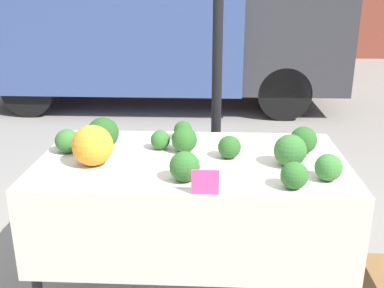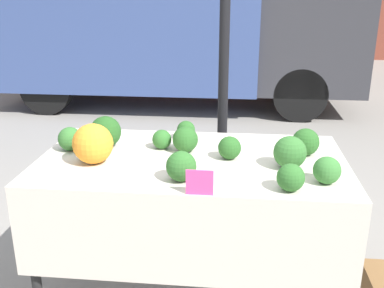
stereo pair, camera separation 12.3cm
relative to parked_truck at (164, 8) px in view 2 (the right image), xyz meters
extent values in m
plane|color=gray|center=(0.86, -4.42, -1.41)|extent=(40.00, 40.00, 0.00)
cylinder|color=black|center=(1.00, -3.59, -0.20)|extent=(0.07, 0.07, 2.41)
cube|color=#384C84|center=(-0.52, 0.00, 0.09)|extent=(3.73, 1.90, 2.35)
cube|color=#333338|center=(2.05, 0.00, -0.24)|extent=(1.42, 1.75, 1.70)
cylinder|color=black|center=(1.91, -0.76, -1.05)|extent=(0.71, 0.22, 0.71)
cylinder|color=black|center=(1.91, 0.76, -1.05)|extent=(0.71, 0.22, 0.71)
cylinder|color=black|center=(-1.55, -0.76, -1.05)|extent=(0.71, 0.22, 0.71)
cylinder|color=black|center=(-1.55, 0.76, -1.05)|extent=(0.71, 0.22, 0.71)
cube|color=beige|center=(0.86, -4.42, -0.60)|extent=(1.64, 0.92, 0.03)
cube|color=beige|center=(0.86, -4.87, -0.84)|extent=(1.64, 0.01, 0.45)
cylinder|color=black|center=(0.10, -4.82, -1.01)|extent=(0.05, 0.05, 0.79)
cylinder|color=black|center=(1.63, -4.82, -1.01)|extent=(0.05, 0.05, 0.79)
cylinder|color=black|center=(0.10, -4.02, -1.01)|extent=(0.05, 0.05, 0.79)
cylinder|color=black|center=(1.63, -4.02, -1.01)|extent=(0.05, 0.05, 0.79)
sphere|color=orange|center=(0.36, -4.54, -0.48)|extent=(0.21, 0.21, 0.21)
cone|color=#93B238|center=(0.22, -4.16, -0.54)|extent=(0.13, 0.13, 0.10)
sphere|color=#336B2D|center=(0.17, -4.37, -0.52)|extent=(0.13, 0.13, 0.13)
sphere|color=#387533|center=(1.52, -4.68, -0.52)|extent=(0.13, 0.13, 0.13)
sphere|color=#2D6628|center=(0.84, -4.72, -0.52)|extent=(0.15, 0.15, 0.15)
sphere|color=#2D6628|center=(1.35, -4.78, -0.53)|extent=(0.13, 0.13, 0.13)
sphere|color=#23511E|center=(0.35, -4.28, -0.50)|extent=(0.18, 0.18, 0.18)
sphere|color=#285B23|center=(1.47, -4.31, -0.52)|extent=(0.15, 0.15, 0.15)
sphere|color=#285B23|center=(0.79, -4.09, -0.53)|extent=(0.11, 0.11, 0.11)
sphere|color=#336B2D|center=(1.37, -4.50, -0.51)|extent=(0.17, 0.17, 0.17)
sphere|color=#285B23|center=(0.82, -4.32, -0.52)|extent=(0.14, 0.14, 0.14)
sphere|color=#2D6628|center=(0.68, -4.28, -0.53)|extent=(0.11, 0.11, 0.11)
sphere|color=#285B23|center=(1.06, -4.41, -0.53)|extent=(0.12, 0.12, 0.12)
cube|color=#EF4793|center=(0.94, -4.87, -0.53)|extent=(0.12, 0.01, 0.12)
camera|label=1|loc=(0.98, -6.67, 0.28)|focal=42.00mm
camera|label=2|loc=(1.10, -6.66, 0.28)|focal=42.00mm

